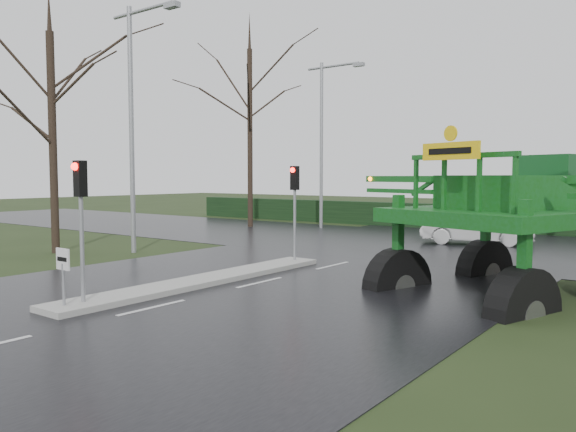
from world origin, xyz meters
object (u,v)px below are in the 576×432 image
Objects in this scene: traffic_signal_near at (81,200)px; street_light_left_far at (326,130)px; keep_left_sign at (63,267)px; crop_sprayer at (405,195)px; traffic_signal_mid at (295,192)px; street_light_left_near at (136,106)px; white_sedan at (475,244)px.

traffic_signal_near is 22.37m from street_light_left_far.
crop_sprayer is (4.88, 7.69, 1.55)m from keep_left_sign.
crop_sprayer reaches higher than traffic_signal_mid.
traffic_signal_near is at bearing -45.47° from street_light_left_near.
traffic_signal_near and traffic_signal_mid have the same top height.
traffic_signal_near is at bearing 90.00° from keep_left_sign.
street_light_left_near is 1.06× the size of crop_sprayer.
traffic_signal_mid is 0.35× the size of street_light_left_far.
white_sedan is at bearing 80.28° from traffic_signal_near.
keep_left_sign is at bearing -47.41° from street_light_left_near.
street_light_left_near is at bearing -167.79° from traffic_signal_mid.
traffic_signal_near is 1.00× the size of traffic_signal_mid.
traffic_signal_near is 0.35× the size of street_light_left_near.
street_light_left_near is (-6.89, 7.01, 3.40)m from traffic_signal_near.
keep_left_sign is 0.38× the size of traffic_signal_near.
white_sedan is at bearing 48.64° from street_light_left_near.
street_light_left_near reaches higher than white_sedan.
white_sedan is at bearing 117.51° from crop_sprayer.
traffic_signal_mid is 0.71× the size of white_sedan.
crop_sprayer is (11.78, 0.18, -3.38)m from street_light_left_near.
street_light_left_near is at bearing 119.32° from white_sedan.
street_light_left_far is at bearing 56.29° from white_sedan.
keep_left_sign is 0.14× the size of crop_sprayer.
street_light_left_far is 18.47m from crop_sprayer.
street_light_left_far reaches higher than crop_sprayer.
street_light_left_near is at bearing 134.53° from traffic_signal_near.
traffic_signal_mid is (0.00, 8.50, 0.00)m from traffic_signal_near.
street_light_left_far is (-6.89, 21.50, 4.93)m from keep_left_sign.
traffic_signal_near is at bearing -90.00° from traffic_signal_mid.
keep_left_sign is at bearing 151.20° from white_sedan.
street_light_left_near reaches higher than traffic_signal_mid.
street_light_left_near is at bearing -90.00° from street_light_left_far.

